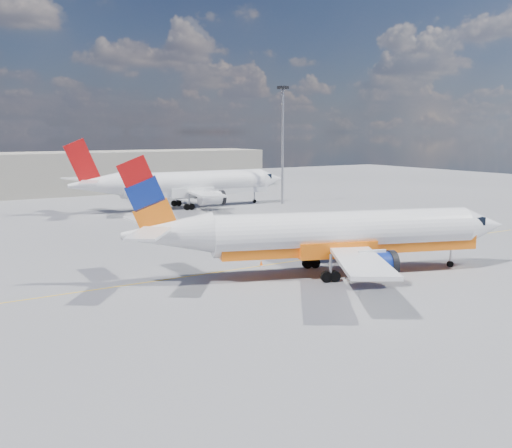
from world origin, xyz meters
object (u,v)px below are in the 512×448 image
second_jet (188,185)px  main_jet (332,234)px  gse_tug (432,231)px  traffic_cone (261,263)px

second_jet → main_jet: bearing=-98.2°
main_jet → second_jet: second_jet is taller
main_jet → second_jet: (7.97, 45.41, 0.26)m
gse_tug → traffic_cone: bearing=169.2°
main_jet → gse_tug: main_jet is taller
main_jet → traffic_cone: size_ratio=66.15×
traffic_cone → gse_tug: bearing=1.5°
main_jet → gse_tug: bearing=36.7°
second_jet → gse_tug: size_ratio=11.70×
main_jet → second_jet: 46.10m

